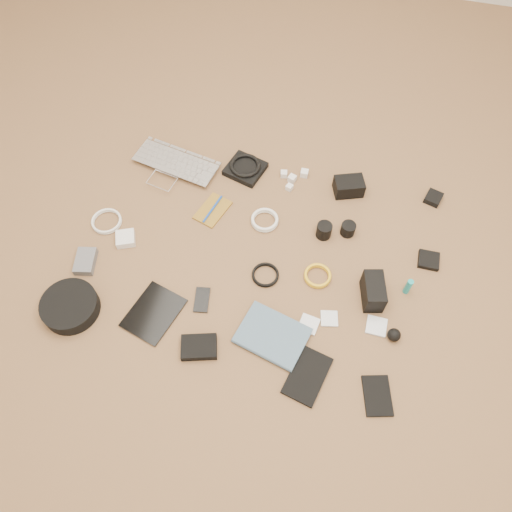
% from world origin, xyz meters
% --- Properties ---
extents(laptop, '(0.42, 0.33, 0.03)m').
position_xyz_m(laptop, '(-0.45, 0.36, 0.01)').
color(laptop, silver).
rests_on(laptop, ground).
extents(headphone_pouch, '(0.19, 0.18, 0.03)m').
position_xyz_m(headphone_pouch, '(-0.14, 0.45, 0.01)').
color(headphone_pouch, black).
rests_on(headphone_pouch, ground).
extents(headphones, '(0.17, 0.17, 0.02)m').
position_xyz_m(headphones, '(-0.14, 0.45, 0.04)').
color(headphones, black).
rests_on(headphones, headphone_pouch).
extents(charger_a, '(0.03, 0.03, 0.03)m').
position_xyz_m(charger_a, '(0.04, 0.47, 0.01)').
color(charger_a, white).
rests_on(charger_a, ground).
extents(charger_b, '(0.04, 0.04, 0.03)m').
position_xyz_m(charger_b, '(0.08, 0.45, 0.01)').
color(charger_b, white).
rests_on(charger_b, ground).
extents(charger_c, '(0.03, 0.03, 0.03)m').
position_xyz_m(charger_c, '(0.12, 0.49, 0.02)').
color(charger_c, white).
rests_on(charger_c, ground).
extents(charger_d, '(0.03, 0.03, 0.02)m').
position_xyz_m(charger_d, '(0.08, 0.40, 0.01)').
color(charger_d, white).
rests_on(charger_d, ground).
extents(dslr_camera, '(0.14, 0.12, 0.07)m').
position_xyz_m(dslr_camera, '(0.32, 0.45, 0.04)').
color(dslr_camera, black).
rests_on(dslr_camera, ground).
extents(lens_pouch, '(0.08, 0.09, 0.03)m').
position_xyz_m(lens_pouch, '(0.68, 0.49, 0.01)').
color(lens_pouch, black).
rests_on(lens_pouch, ground).
extents(notebook_olive, '(0.14, 0.18, 0.01)m').
position_xyz_m(notebook_olive, '(-0.21, 0.21, 0.00)').
color(notebook_olive, olive).
rests_on(notebook_olive, ground).
extents(pen_blue, '(0.05, 0.15, 0.01)m').
position_xyz_m(pen_blue, '(-0.21, 0.21, 0.01)').
color(pen_blue, '#1542AC').
rests_on(pen_blue, notebook_olive).
extents(cable_white_a, '(0.13, 0.13, 0.01)m').
position_xyz_m(cable_white_a, '(0.01, 0.20, 0.01)').
color(cable_white_a, white).
rests_on(cable_white_a, ground).
extents(lens_a, '(0.06, 0.06, 0.07)m').
position_xyz_m(lens_a, '(0.26, 0.20, 0.03)').
color(lens_a, black).
rests_on(lens_a, ground).
extents(lens_b, '(0.08, 0.08, 0.05)m').
position_xyz_m(lens_b, '(0.35, 0.23, 0.03)').
color(lens_b, black).
rests_on(lens_b, ground).
extents(card_reader, '(0.08, 0.08, 0.02)m').
position_xyz_m(card_reader, '(0.69, 0.18, 0.01)').
color(card_reader, black).
rests_on(card_reader, ground).
extents(power_brick, '(0.10, 0.10, 0.03)m').
position_xyz_m(power_brick, '(-0.51, -0.02, 0.02)').
color(power_brick, white).
rests_on(power_brick, ground).
extents(cable_white_b, '(0.15, 0.15, 0.01)m').
position_xyz_m(cable_white_b, '(-0.62, 0.04, 0.01)').
color(cable_white_b, white).
rests_on(cable_white_b, ground).
extents(cable_black, '(0.11, 0.11, 0.01)m').
position_xyz_m(cable_black, '(0.07, -0.05, 0.00)').
color(cable_black, black).
rests_on(cable_black, ground).
extents(cable_yellow, '(0.14, 0.14, 0.01)m').
position_xyz_m(cable_yellow, '(0.27, -0.00, 0.01)').
color(cable_yellow, gold).
rests_on(cable_yellow, ground).
extents(flash, '(0.10, 0.15, 0.10)m').
position_xyz_m(flash, '(0.49, -0.04, 0.05)').
color(flash, black).
rests_on(flash, ground).
extents(lens_cleaner, '(0.03, 0.03, 0.08)m').
position_xyz_m(lens_cleaner, '(0.61, 0.02, 0.04)').
color(lens_cleaner, teal).
rests_on(lens_cleaner, ground).
extents(battery_charger, '(0.10, 0.13, 0.03)m').
position_xyz_m(battery_charger, '(-0.63, -0.16, 0.02)').
color(battery_charger, '#58595D').
rests_on(battery_charger, ground).
extents(tablet, '(0.22, 0.25, 0.01)m').
position_xyz_m(tablet, '(-0.29, -0.30, 0.00)').
color(tablet, black).
rests_on(tablet, ground).
extents(phone, '(0.07, 0.11, 0.01)m').
position_xyz_m(phone, '(-0.13, -0.21, 0.00)').
color(phone, black).
rests_on(phone, ground).
extents(filter_case_left, '(0.08, 0.08, 0.01)m').
position_xyz_m(filter_case_left, '(0.28, -0.21, 0.00)').
color(filter_case_left, silver).
rests_on(filter_case_left, ground).
extents(filter_case_mid, '(0.07, 0.07, 0.01)m').
position_xyz_m(filter_case_mid, '(0.35, -0.17, 0.00)').
color(filter_case_mid, silver).
rests_on(filter_case_mid, ground).
extents(filter_case_right, '(0.07, 0.07, 0.01)m').
position_xyz_m(filter_case_right, '(0.52, -0.15, 0.01)').
color(filter_case_right, silver).
rests_on(filter_case_right, ground).
extents(air_blower, '(0.05, 0.05, 0.05)m').
position_xyz_m(air_blower, '(0.58, -0.18, 0.02)').
color(air_blower, black).
rests_on(air_blower, ground).
extents(headphone_case, '(0.27, 0.27, 0.06)m').
position_xyz_m(headphone_case, '(-0.59, -0.36, 0.03)').
color(headphone_case, black).
rests_on(headphone_case, ground).
extents(drive_case, '(0.15, 0.12, 0.03)m').
position_xyz_m(drive_case, '(-0.09, -0.39, 0.02)').
color(drive_case, black).
rests_on(drive_case, ground).
extents(paperback, '(0.28, 0.23, 0.02)m').
position_xyz_m(paperback, '(0.14, -0.37, 0.01)').
color(paperback, '#476178').
rests_on(paperback, ground).
extents(notebook_black_a, '(0.16, 0.21, 0.01)m').
position_xyz_m(notebook_black_a, '(0.31, -0.40, 0.01)').
color(notebook_black_a, black).
rests_on(notebook_black_a, ground).
extents(notebook_black_b, '(0.13, 0.16, 0.01)m').
position_xyz_m(notebook_black_b, '(0.56, -0.41, 0.01)').
color(notebook_black_b, black).
rests_on(notebook_black_b, ground).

